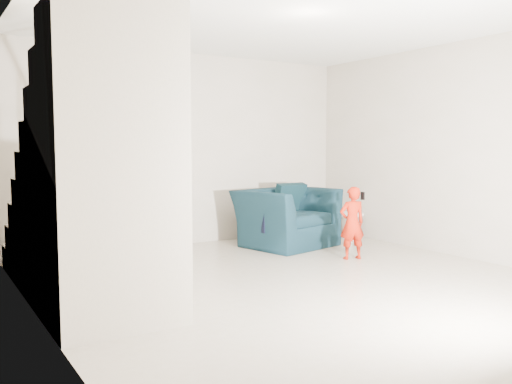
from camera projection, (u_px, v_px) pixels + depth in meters
floor at (306, 285)px, 5.47m from camera, size 5.50×5.50×0.00m
ceiling at (309, 12)px, 5.24m from camera, size 5.50×5.50×0.00m
back_wall at (189, 149)px, 7.68m from camera, size 5.00×0.00×5.00m
left_wall at (41, 153)px, 4.03m from camera, size 0.00×5.50×5.50m
right_wall at (469, 150)px, 6.68m from camera, size 0.00×5.50×5.50m
armchair at (286, 218)px, 7.60m from camera, size 1.43×1.31×0.80m
toddler at (352, 223)px, 6.69m from camera, size 0.37×0.30×0.90m
side_table at (351, 221)px, 8.20m from camera, size 0.39×0.39×0.39m
staircase at (90, 197)px, 4.80m from camera, size 1.02×3.03×3.62m
cushion at (290, 199)px, 7.86m from camera, size 0.46×0.22×0.46m
throw at (256, 213)px, 7.27m from camera, size 0.04×0.44×0.49m
phone at (363, 196)px, 6.69m from camera, size 0.03×0.05×0.10m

